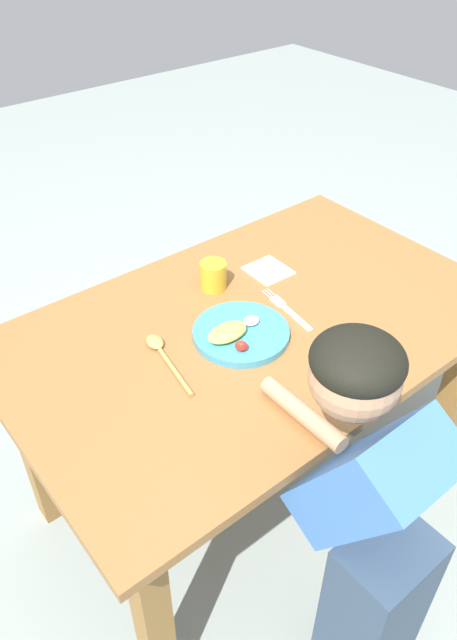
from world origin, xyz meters
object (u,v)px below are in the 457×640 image
Objects in this scene: fork at (287,310)px; drinking_cup at (213,275)px; person at (368,531)px; spoon at (162,352)px; plate at (239,333)px.

drinking_cup reaches higher than fork.
person reaches higher than drinking_cup.
person reaches higher than spoon.
drinking_cup is at bearing -52.16° from spoon.
plate is 1.17× the size of fork.
plate is 1.03× the size of spoon.
fork is (0.17, 0.00, -0.01)m from plate.
fork is 2.62× the size of drinking_cup.
drinking_cup is (0.26, 0.14, 0.03)m from spoon.
fork is at bearing -90.51° from spoon.
plate reaches higher than spoon.
person is (-0.24, -0.51, -0.16)m from fork.
drinking_cup reaches higher than spoon.
fork is 0.36m from spoon.
plate is 0.25× the size of person.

